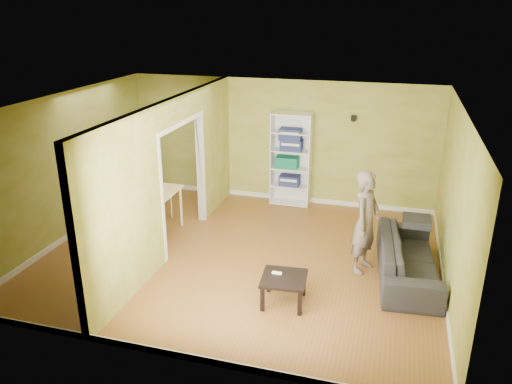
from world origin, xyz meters
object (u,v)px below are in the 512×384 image
person (366,213)px  chair_near (127,221)px  bookshelf (291,159)px  chair_left (110,201)px  chair_far (159,193)px  coffee_table (284,281)px  sofa (409,252)px  dining_table (142,193)px

person → chair_near: (-4.09, -0.20, -0.54)m
person → bookshelf: bearing=52.9°
chair_left → chair_far: chair_far is taller
bookshelf → chair_left: 3.75m
coffee_table → chair_near: bearing=160.3°
sofa → dining_table: bearing=80.2°
person → chair_left: person is taller
person → dining_table: (-4.09, 0.39, -0.24)m
dining_table → chair_near: (0.01, -0.58, -0.30)m
sofa → bookshelf: (-2.42, 2.55, 0.56)m
sofa → bookshelf: bearing=38.7°
sofa → coffee_table: 2.11m
bookshelf → chair_near: bookshelf is taller
sofa → bookshelf: size_ratio=1.12×
person → dining_table: 4.12m
person → chair_left: (-4.77, 0.38, -0.47)m
sofa → bookshelf: 3.56m
bookshelf → coffee_table: bearing=-79.2°
chair_left → chair_far: (0.71, 0.61, 0.01)m
sofa → dining_table: size_ratio=1.67×
coffee_table → person: bearing=52.5°
bookshelf → chair_near: size_ratio=2.25×
bookshelf → chair_far: bearing=-146.8°
bookshelf → chair_left: size_ratio=1.94×
sofa → coffee_table: (-1.69, -1.27, -0.07)m
coffee_table → chair_far: chair_far is taller
bookshelf → person: bearing=-55.5°
sofa → person: size_ratio=1.12×
chair_near → chair_far: size_ratio=0.84×
coffee_table → chair_near: size_ratio=0.71×
dining_table → chair_left: (-0.68, -0.01, -0.23)m
dining_table → bookshelf: bearing=42.1°
sofa → chair_far: (-4.75, 1.02, 0.10)m
chair_left → chair_near: bearing=53.6°
coffee_table → chair_left: 4.13m
person → chair_near: person is taller
coffee_table → chair_far: (-3.06, 2.29, 0.17)m
bookshelf → sofa: bearing=-46.6°
person → coffee_table: bearing=160.9°
dining_table → chair_far: bearing=87.2°
dining_table → chair_left: chair_left is taller
sofa → chair_near: (-4.77, -0.16, 0.02)m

